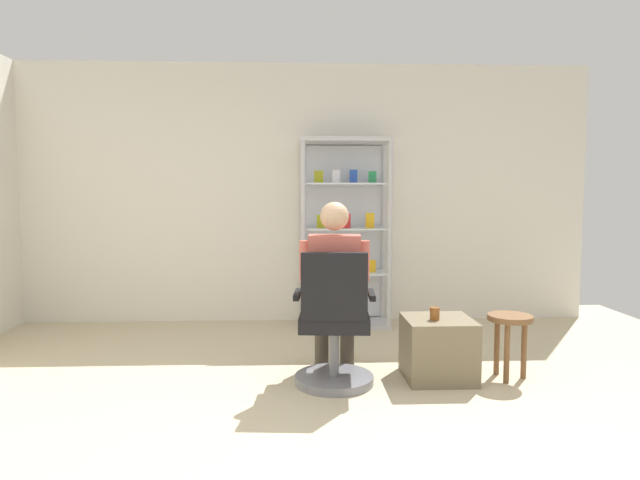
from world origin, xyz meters
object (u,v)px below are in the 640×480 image
Objects in this scene: display_cabinet_main at (344,232)px; tea_glass at (435,314)px; office_chair at (334,331)px; storage_crate at (438,348)px; wooden_stool at (510,328)px; seated_shopkeeper at (334,282)px.

tea_glass is (0.50, -1.73, -0.47)m from display_cabinet_main.
display_cabinet_main is 1.92m from office_chair.
tea_glass reaches higher than storage_crate.
display_cabinet_main is 4.04× the size of wooden_stool.
tea_glass is at bearing -131.90° from storage_crate.
tea_glass is at bearing 6.97° from office_chair.
seated_shopkeeper reaches higher than office_chair.
display_cabinet_main is 1.69m from seated_shopkeeper.
seated_shopkeeper is at bearing 174.08° from tea_glass.
storage_crate is (0.77, 0.13, -0.17)m from office_chair.
office_chair reaches higher than storage_crate.
storage_crate is 5.38× the size of tea_glass.
seated_shopkeeper is at bearing 177.77° from storage_crate.
office_chair is at bearing -97.09° from display_cabinet_main.
display_cabinet_main is 1.98× the size of office_chair.
office_chair reaches higher than wooden_stool.
storage_crate is 0.27m from tea_glass.
seated_shopkeeper reaches higher than tea_glass.
seated_shopkeeper is 14.29× the size of tea_glass.
office_chair reaches higher than tea_glass.
tea_glass is (-0.04, -0.04, 0.27)m from storage_crate.
seated_shopkeeper is 0.90m from storage_crate.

